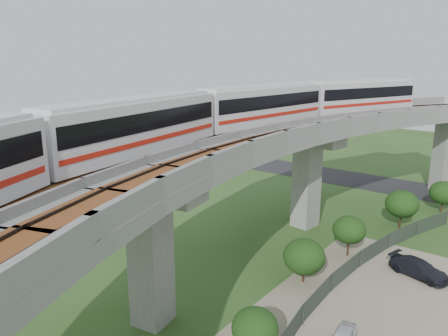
% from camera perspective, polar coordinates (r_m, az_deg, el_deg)
% --- Properties ---
extents(ground, '(160.00, 160.00, 0.00)m').
position_cam_1_polar(ground, '(37.46, 1.70, -11.86)').
color(ground, '#30491D').
rests_on(ground, ground).
extents(dirt_lot, '(18.00, 26.00, 0.04)m').
position_cam_1_polar(dirt_lot, '(30.73, 22.25, -19.31)').
color(dirt_lot, gray).
rests_on(dirt_lot, ground).
extents(asphalt_road, '(60.00, 8.00, 0.03)m').
position_cam_1_polar(asphalt_road, '(62.79, 17.94, -1.66)').
color(asphalt_road, '#232326').
rests_on(asphalt_road, ground).
extents(viaduct, '(19.58, 73.98, 11.40)m').
position_cam_1_polar(viaduct, '(32.42, 7.33, 0.88)').
color(viaduct, '#99968E').
rests_on(viaduct, ground).
extents(metro_train, '(11.71, 61.32, 3.64)m').
position_cam_1_polar(metro_train, '(32.05, 0.28, 6.77)').
color(metro_train, silver).
rests_on(metro_train, ground).
extents(fence, '(3.87, 38.73, 1.50)m').
position_cam_1_polar(fence, '(33.04, 16.04, -14.78)').
color(fence, '#2D382D').
rests_on(fence, ground).
extents(tree_0, '(2.93, 2.93, 3.52)m').
position_cam_1_polar(tree_0, '(52.96, 26.74, -2.89)').
color(tree_0, '#382314').
rests_on(tree_0, ground).
extents(tree_1, '(3.17, 3.17, 3.94)m').
position_cam_1_polar(tree_1, '(46.16, 22.22, -4.36)').
color(tree_1, '#382314').
rests_on(tree_1, ground).
extents(tree_2, '(2.77, 2.77, 3.55)m').
position_cam_1_polar(tree_2, '(38.62, 16.04, -7.76)').
color(tree_2, '#382314').
rests_on(tree_2, ground).
extents(tree_3, '(3.13, 3.13, 3.43)m').
position_cam_1_polar(tree_3, '(33.65, 10.41, -11.31)').
color(tree_3, '#382314').
rests_on(tree_3, ground).
extents(tree_4, '(2.66, 2.66, 2.90)m').
position_cam_1_polar(tree_4, '(26.09, 4.06, -20.12)').
color(tree_4, '#382314').
rests_on(tree_4, ground).
extents(car_dark, '(4.85, 3.01, 1.31)m').
position_cam_1_polar(car_dark, '(37.64, 24.11, -11.87)').
color(car_dark, black).
rests_on(car_dark, dirt_lot).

